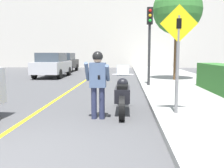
{
  "coord_description": "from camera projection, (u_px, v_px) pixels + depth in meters",
  "views": [
    {
      "loc": [
        1.89,
        -3.51,
        1.64
      ],
      "look_at": [
        1.48,
        3.47,
        0.78
      ],
      "focal_mm": 40.0,
      "sensor_mm": 36.0,
      "label": 1
    }
  ],
  "objects": [
    {
      "name": "sidewalk_curb",
      "position": [
        223.0,
        106.0,
        7.47
      ],
      "size": [
        4.4,
        44.0,
        0.15
      ],
      "color": "#9E9E99",
      "rests_on": "ground"
    },
    {
      "name": "person_biker",
      "position": [
        98.0,
        78.0,
        6.15
      ],
      "size": [
        0.59,
        0.47,
        1.69
      ],
      "color": "#282D4C",
      "rests_on": "ground"
    },
    {
      "name": "crossing_sign",
      "position": [
        178.0,
        49.0,
        6.06
      ],
      "size": [
        0.91,
        0.08,
        2.65
      ],
      "color": "slate",
      "rests_on": "sidewalk_curb"
    },
    {
      "name": "parked_car_black",
      "position": [
        64.0,
        62.0,
        22.54
      ],
      "size": [
        1.88,
        4.2,
        1.68
      ],
      "color": "black",
      "rests_on": "ground"
    },
    {
      "name": "traffic_light",
      "position": [
        150.0,
        31.0,
        11.46
      ],
      "size": [
        0.26,
        0.3,
        3.57
      ],
      "color": "#2D2D30",
      "rests_on": "sidewalk_curb"
    },
    {
      "name": "ground_plane",
      "position": [
        2.0,
        162.0,
        3.79
      ],
      "size": [
        80.0,
        80.0,
        0.0
      ],
      "primitive_type": "plane",
      "color": "#4C4C4F"
    },
    {
      "name": "parked_car_silver",
      "position": [
        52.0,
        65.0,
        17.23
      ],
      "size": [
        1.88,
        4.2,
        1.68
      ],
      "color": "black",
      "rests_on": "ground"
    },
    {
      "name": "motorcycle",
      "position": [
        122.0,
        95.0,
        6.88
      ],
      "size": [
        0.62,
        2.26,
        1.29
      ],
      "color": "black",
      "rests_on": "ground"
    },
    {
      "name": "street_tree",
      "position": [
        177.0,
        10.0,
        13.75
      ],
      "size": [
        2.7,
        2.7,
        5.23
      ],
      "color": "brown",
      "rests_on": "sidewalk_curb"
    },
    {
      "name": "road_center_line",
      "position": [
        63.0,
        95.0,
        9.77
      ],
      "size": [
        0.12,
        36.0,
        0.01
      ],
      "color": "yellow",
      "rests_on": "ground"
    },
    {
      "name": "building_backdrop",
      "position": [
        110.0,
        27.0,
        28.99
      ],
      "size": [
        28.0,
        1.2,
        9.3
      ],
      "color": "beige",
      "rests_on": "ground"
    }
  ]
}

